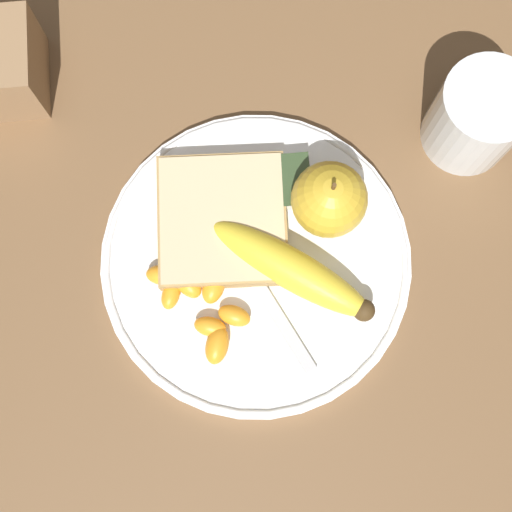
{
  "coord_description": "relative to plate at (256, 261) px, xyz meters",
  "views": [
    {
      "loc": [
        0.13,
        -0.01,
        0.65
      ],
      "look_at": [
        0.0,
        0.0,
        0.03
      ],
      "focal_mm": 50.0,
      "sensor_mm": 36.0,
      "label": 1
    }
  ],
  "objects": [
    {
      "name": "jam_packet",
      "position": [
        -0.07,
        0.04,
        0.01
      ],
      "size": [
        0.05,
        0.04,
        0.02
      ],
      "color": "silver",
      "rests_on": "plate"
    },
    {
      "name": "orange_segment_2",
      "position": [
        0.06,
        -0.05,
        0.01
      ],
      "size": [
        0.03,
        0.03,
        0.02
      ],
      "color": "orange",
      "rests_on": "plate"
    },
    {
      "name": "orange_segment_6",
      "position": [
        0.0,
        -0.03,
        0.01
      ],
      "size": [
        0.02,
        0.04,
        0.02
      ],
      "color": "orange",
      "rests_on": "plate"
    },
    {
      "name": "ground_plane",
      "position": [
        0.0,
        0.0,
        -0.01
      ],
      "size": [
        3.0,
        3.0,
        0.0
      ],
      "primitive_type": "plane",
      "color": "brown"
    },
    {
      "name": "orange_segment_5",
      "position": [
        0.02,
        -0.06,
        0.01
      ],
      "size": [
        0.04,
        0.03,
        0.02
      ],
      "color": "orange",
      "rests_on": "plate"
    },
    {
      "name": "juice_glass",
      "position": [
        -0.11,
        0.21,
        0.03
      ],
      "size": [
        0.08,
        0.08,
        0.09
      ],
      "color": "silver",
      "rests_on": "ground_plane"
    },
    {
      "name": "apple",
      "position": [
        -0.04,
        0.07,
        0.04
      ],
      "size": [
        0.07,
        0.07,
        0.08
      ],
      "color": "gold",
      "rests_on": "plate"
    },
    {
      "name": "orange_segment_3",
      "position": [
        0.05,
        -0.02,
        0.01
      ],
      "size": [
        0.03,
        0.03,
        0.02
      ],
      "color": "orange",
      "rests_on": "plate"
    },
    {
      "name": "orange_segment_1",
      "position": [
        0.03,
        -0.08,
        0.01
      ],
      "size": [
        0.03,
        0.02,
        0.01
      ],
      "color": "orange",
      "rests_on": "plate"
    },
    {
      "name": "bread_slice",
      "position": [
        -0.04,
        -0.03,
        0.02
      ],
      "size": [
        0.13,
        0.12,
        0.02
      ],
      "color": "#AB8751",
      "rests_on": "plate"
    },
    {
      "name": "plate",
      "position": [
        0.0,
        0.0,
        0.0
      ],
      "size": [
        0.28,
        0.28,
        0.01
      ],
      "color": "white",
      "rests_on": "ground_plane"
    },
    {
      "name": "fork",
      "position": [
        0.02,
        -0.0,
        0.01
      ],
      "size": [
        0.15,
        0.09,
        0.0
      ],
      "rotation": [
        0.0,
        0.0,
        9.88
      ],
      "color": "silver",
      "rests_on": "plate"
    },
    {
      "name": "orange_segment_0",
      "position": [
        0.01,
        -0.08,
        0.01
      ],
      "size": [
        0.02,
        0.03,
        0.02
      ],
      "color": "orange",
      "rests_on": "plate"
    },
    {
      "name": "orange_segment_4",
      "position": [
        0.02,
        -0.04,
        0.01
      ],
      "size": [
        0.04,
        0.03,
        0.02
      ],
      "color": "orange",
      "rests_on": "plate"
    },
    {
      "name": "orange_segment_7",
      "position": [
        0.07,
        -0.04,
        0.01
      ],
      "size": [
        0.04,
        0.03,
        0.02
      ],
      "color": "orange",
      "rests_on": "plate"
    },
    {
      "name": "banana",
      "position": [
        0.02,
        0.03,
        0.02
      ],
      "size": [
        0.12,
        0.15,
        0.04
      ],
      "color": "yellow",
      "rests_on": "plate"
    }
  ]
}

